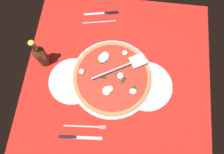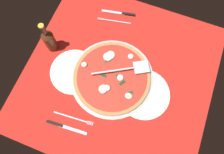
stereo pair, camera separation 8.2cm
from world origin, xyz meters
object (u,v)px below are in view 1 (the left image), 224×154
pizza_server (122,67)px  beer_bottle (41,55)px  dinner_plate_left (147,86)px  pizza (112,77)px  place_setting_far (81,132)px  place_setting_near (102,18)px  dinner_plate_right (73,81)px

pizza_server → beer_bottle: bearing=150.4°
dinner_plate_left → beer_bottle: beer_bottle is taller
pizza → beer_bottle: size_ratio=1.83×
pizza_server → place_setting_far: pizza_server is taller
place_setting_near → beer_bottle: beer_bottle is taller
pizza → beer_bottle: bearing=-8.0°
place_setting_far → beer_bottle: 42.01cm
dinner_plate_right → pizza_server: (-24.08, -9.12, 3.96)cm
pizza → place_setting_near: (9.82, -34.77, -1.64)cm
dinner_plate_right → place_setting_near: size_ratio=1.10×
dinner_plate_right → pizza: 19.82cm
dinner_plate_left → beer_bottle: 54.48cm
dinner_plate_left → place_setting_near: place_setting_near is taller
pizza → beer_bottle: 36.51cm
pizza_server → beer_bottle: size_ratio=1.27×
pizza_server → place_setting_near: (14.53, -29.59, -4.11)cm
dinner_plate_left → place_setting_near: size_ratio=1.16×
dinner_plate_left → place_setting_far: size_ratio=1.22×
place_setting_near → beer_bottle: (25.81, 29.74, 7.81)cm
pizza_server → place_setting_near: bearing=86.3°
pizza → pizza_server: pizza_server is taller
dinner_plate_right → pizza: bearing=-168.5°
beer_bottle → pizza_server: bearing=-179.8°
pizza → place_setting_near: bearing=-74.2°
beer_bottle → dinner_plate_right: bearing=151.1°
pizza_server → place_setting_far: size_ratio=1.27×
dinner_plate_right → pizza_server: pizza_server is taller
beer_bottle → pizza: bearing=172.0°
dinner_plate_right → beer_bottle: bearing=-28.9°
pizza → beer_bottle: (35.63, -5.03, 6.17)cm
dinner_plate_right → pizza: (-19.37, -3.93, 1.49)cm
pizza → place_setting_far: size_ratio=1.83×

